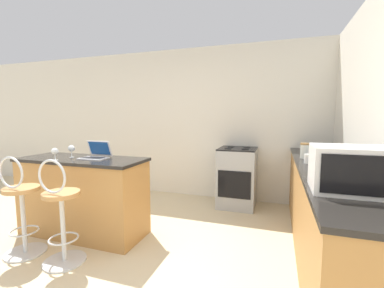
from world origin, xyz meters
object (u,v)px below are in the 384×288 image
bar_stool_near (21,208)px  microwave (355,170)px  stove_range (237,177)px  laptop (96,154)px  bar_stool_far (61,214)px  wine_glass_tall (55,152)px  storage_jar (305,151)px  wine_glass_short (71,149)px  mug_blue (322,158)px  mug_white (309,159)px  toaster (341,163)px

bar_stool_near → microwave: size_ratio=1.99×
stove_range → laptop: bearing=-134.2°
bar_stool_far → wine_glass_tall: 0.78m
stove_range → storage_jar: bearing=-39.1°
storage_jar → microwave: bearing=-83.0°
wine_glass_short → storage_jar: (2.67, 0.82, -0.02)m
wine_glass_short → mug_blue: size_ratio=1.58×
wine_glass_tall → storage_jar: 2.89m
bar_stool_near → wine_glass_tall: 0.66m
mug_white → storage_jar: 0.35m
bar_stool_near → laptop: bearing=57.3°
storage_jar → mug_blue: bearing=-56.0°
laptop → microwave: 2.61m
bar_stool_near → stove_range: (1.88, 2.16, -0.03)m
mug_blue → bar_stool_far: bearing=-153.4°
laptop → wine_glass_tall: (-0.33, -0.29, 0.05)m
bar_stool_far → stove_range: size_ratio=1.11×
microwave → laptop: bearing=166.4°
bar_stool_near → toaster: bearing=11.6°
mug_blue → laptop: bearing=-167.6°
laptop → mug_blue: bearing=12.4°
bar_stool_far → storage_jar: (2.27, 1.42, 0.53)m
laptop → toaster: (2.57, -0.04, 0.04)m
storage_jar → toaster: bearing=-75.4°
mug_white → toaster: bearing=-65.9°
bar_stool_near → mug_blue: bar_stool_near is taller
bar_stool_near → mug_white: 3.03m
bar_stool_far → wine_glass_tall: bearing=138.9°
stove_range → storage_jar: storage_jar is taller
bar_stool_near → toaster: (3.00, 0.62, 0.54)m
toaster → microwave: bearing=-94.1°
bar_stool_far → storage_jar: storage_jar is taller
stove_range → storage_jar: (0.90, -0.73, 0.56)m
laptop → mug_blue: 2.57m
laptop → stove_range: bearing=45.8°
bar_stool_near → stove_range: size_ratio=1.11×
bar_stool_near → bar_stool_far: 0.52m
toaster → bar_stool_far: bearing=-166.0°
bar_stool_far → storage_jar: size_ratio=5.70×
mug_white → stove_range: bearing=130.1°
storage_jar → bar_stool_near: bearing=-152.9°
microwave → storage_jar: 1.39m
bar_stool_far → laptop: (-0.10, 0.66, 0.49)m
bar_stool_near → mug_white: (2.79, 1.08, 0.49)m
laptop → stove_range: (1.46, 1.50, -0.52)m
bar_stool_near → mug_blue: bearing=22.4°
toaster → stove_range: bearing=125.9°
toaster → mug_blue: toaster is taller
laptop → storage_jar: 2.48m
laptop → mug_white: bearing=10.1°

